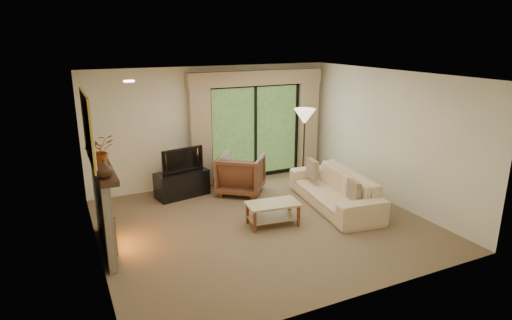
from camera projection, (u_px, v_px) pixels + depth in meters
name	position (u px, v px, depth m)	size (l,w,h in m)	color
floor	(263.00, 224.00, 7.60)	(5.50, 5.50, 0.00)	#786247
ceiling	(264.00, 75.00, 6.88)	(5.50, 5.50, 0.00)	white
wall_back	(213.00, 126.00, 9.41)	(5.00, 5.00, 0.00)	#F6EFCC
wall_front	(357.00, 204.00, 5.07)	(5.00, 5.00, 0.00)	#F6EFCC
wall_left	(91.00, 175.00, 6.11)	(5.00, 5.00, 0.00)	#F6EFCC
wall_right	(389.00, 137.00, 8.37)	(5.00, 5.00, 0.00)	#F6EFCC
fireplace	(103.00, 209.00, 6.50)	(0.24, 1.70, 1.37)	gray
mirror	(88.00, 128.00, 6.11)	(0.07, 1.45, 1.02)	gold
sliding_door	(255.00, 131.00, 9.83)	(2.26, 0.10, 2.16)	black
curtain_left	(200.00, 133.00, 9.15)	(0.45, 0.18, 2.35)	tan
curtain_right	(308.00, 123.00, 10.26)	(0.45, 0.18, 2.35)	tan
cornice	(257.00, 78.00, 9.41)	(3.20, 0.24, 0.32)	tan
media_console	(182.00, 184.00, 8.84)	(1.07, 0.48, 0.53)	black
tv	(181.00, 159.00, 8.70)	(0.89, 0.12, 0.52)	black
armchair	(241.00, 174.00, 8.98)	(0.89, 0.92, 0.84)	brown
sofa	(334.00, 190.00, 8.29)	(2.35, 0.92, 0.69)	beige
pillow_near	(354.00, 190.00, 7.61)	(0.09, 0.35, 0.35)	#4F3F22
pillow_far	(312.00, 169.00, 8.78)	(0.11, 0.40, 0.40)	#4F3F22
coffee_table	(273.00, 214.00, 7.50)	(0.91, 0.50, 0.41)	tan
floor_lamp	(304.00, 148.00, 9.33)	(0.46, 0.46, 1.72)	#FFEACC
vase	(104.00, 169.00, 5.75)	(0.24, 0.24, 0.25)	#382316
branches	(99.00, 151.00, 6.19)	(0.43, 0.38, 0.48)	#9C3F10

